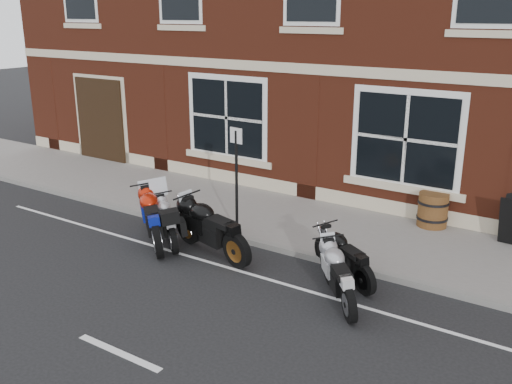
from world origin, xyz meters
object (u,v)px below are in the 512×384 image
at_px(moto_naked_black, 344,254).
at_px(parking_sign, 236,173).
at_px(moto_sport_silver, 340,273).
at_px(moto_sport_black, 211,226).
at_px(moto_sport_red, 155,215).
at_px(barrel_planter, 433,210).
at_px(moto_touring_silver, 168,218).

xyz_separation_m(moto_naked_black, parking_sign, (-2.78, 0.53, 0.97)).
bearing_deg(moto_sport_silver, moto_sport_black, 133.68).
xyz_separation_m(moto_sport_red, moto_sport_silver, (4.43, -0.20, -0.09)).
height_order(moto_naked_black, barrel_planter, barrel_planter).
bearing_deg(moto_naked_black, barrel_planter, 21.00).
distance_m(moto_touring_silver, moto_sport_red, 0.30).
relative_size(moto_sport_silver, moto_naked_black, 0.95).
bearing_deg(moto_sport_red, moto_naked_black, -40.19).
bearing_deg(moto_sport_red, moto_sport_silver, -51.04).
bearing_deg(moto_sport_black, moto_naked_black, -65.20).
height_order(moto_sport_black, moto_sport_silver, moto_sport_black).
distance_m(moto_sport_black, moto_naked_black, 2.77).
bearing_deg(moto_sport_black, moto_sport_red, 111.88).
height_order(moto_sport_black, barrel_planter, moto_sport_black).
bearing_deg(barrel_planter, moto_touring_silver, -141.12).
bearing_deg(moto_touring_silver, barrel_planter, -11.82).
xyz_separation_m(moto_sport_silver, parking_sign, (-3.08, 1.33, 0.96)).
xyz_separation_m(moto_touring_silver, parking_sign, (1.14, 0.93, 0.95)).
bearing_deg(moto_sport_red, moto_touring_silver, -3.67).
height_order(moto_sport_red, parking_sign, parking_sign).
bearing_deg(parking_sign, moto_touring_silver, -132.13).
height_order(moto_sport_black, parking_sign, parking_sign).
xyz_separation_m(moto_sport_red, moto_naked_black, (4.13, 0.60, -0.11)).
bearing_deg(moto_sport_silver, parking_sign, 117.02).
distance_m(moto_touring_silver, moto_sport_silver, 4.24).
distance_m(moto_naked_black, parking_sign, 2.99).
distance_m(moto_sport_black, barrel_planter, 5.02).
relative_size(moto_sport_black, moto_sport_silver, 1.44).
height_order(barrel_planter, parking_sign, parking_sign).
relative_size(moto_sport_red, moto_naked_black, 1.10).
bearing_deg(barrel_planter, parking_sign, -141.18).
distance_m(moto_touring_silver, moto_naked_black, 3.94).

